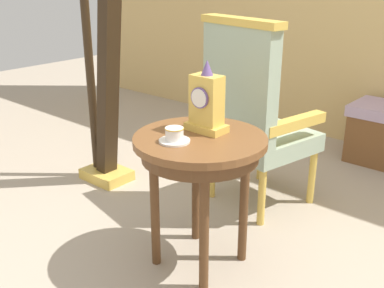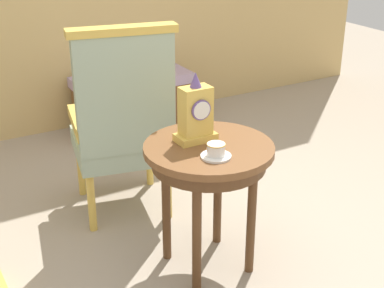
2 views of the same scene
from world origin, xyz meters
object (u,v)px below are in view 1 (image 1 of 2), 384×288
at_px(mantel_clock, 206,103).
at_px(harp, 103,74).
at_px(teacup_left, 174,136).
at_px(armchair, 253,113).
at_px(side_table, 200,154).

xyz_separation_m(mantel_clock, harp, (-1.05, 0.24, -0.05)).
height_order(mantel_clock, harp, harp).
bearing_deg(teacup_left, armchair, 98.10).
xyz_separation_m(side_table, teacup_left, (-0.04, -0.13, 0.12)).
height_order(teacup_left, mantel_clock, mantel_clock).
distance_m(armchair, harp, 1.00).
distance_m(side_table, mantel_clock, 0.24).
relative_size(teacup_left, harp, 0.08).
bearing_deg(side_table, armchair, 103.05).
height_order(teacup_left, armchair, armchair).
bearing_deg(harp, teacup_left, -23.48).
relative_size(mantel_clock, armchair, 0.29).
distance_m(teacup_left, mantel_clock, 0.23).
xyz_separation_m(armchair, harp, (-0.92, -0.34, 0.16)).
distance_m(side_table, teacup_left, 0.18).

